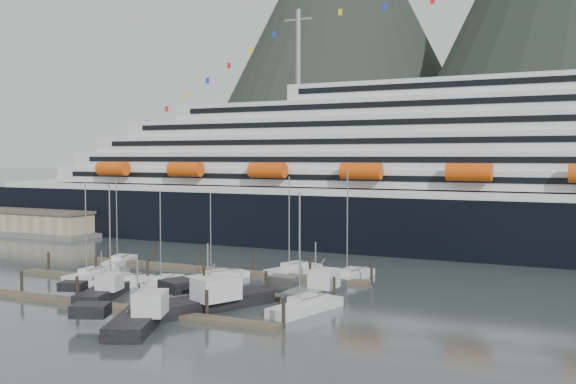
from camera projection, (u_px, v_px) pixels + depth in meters
The scene contains 18 objects.
ground at pixel (179, 294), 82.89m from camera, with size 1600.00×1600.00×0.00m, color #455251.
cruise_ship at pixel (504, 185), 118.01m from camera, with size 210.00×30.40×50.30m.
warehouse at pixel (27, 222), 152.36m from camera, with size 46.00×20.00×5.80m.
dock_near at pixel (91, 304), 76.18m from camera, with size 48.18×2.28×3.20m.
dock_mid at pixel (161, 284), 87.80m from camera, with size 48.18×2.28×3.20m.
dock_far at pixel (215, 269), 99.42m from camera, with size 48.18×2.28×3.20m.
sailboat_a at pixel (91, 276), 93.41m from camera, with size 2.78×8.94×13.95m.
sailboat_b at pixel (164, 283), 88.30m from camera, with size 4.01×8.82×12.72m.
sailboat_c at pixel (118, 284), 87.14m from camera, with size 6.49×10.72×13.97m.
sailboat_d at pixel (217, 277), 92.64m from camera, with size 6.18×9.54×12.47m.
sailboat_e at pixel (120, 261), 106.13m from camera, with size 5.09×9.47×13.94m.
sailboat_f at pixel (294, 271), 97.46m from camera, with size 5.52×10.00×14.59m.
sailboat_g at pixel (351, 276), 92.86m from camera, with size 3.65×10.57×15.54m.
sailboat_h at pixel (305, 308), 73.39m from camera, with size 5.18×10.68×13.71m.
trawler_b at pixel (101, 292), 80.29m from camera, with size 8.32×10.23×6.28m.
trawler_c at pixel (207, 301), 74.49m from camera, with size 12.97×16.25×8.17m.
trawler_d at pixel (137, 318), 66.83m from camera, with size 10.85×12.98×7.49m.
trawler_e at pixel (315, 289), 81.14m from camera, with size 8.64×11.33×7.36m.
Camera 1 is at (48.67, -67.50, 16.92)m, focal length 42.00 mm.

